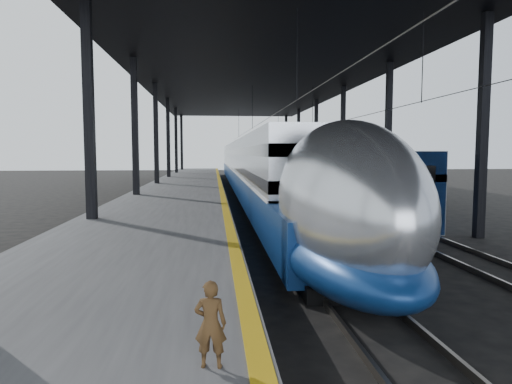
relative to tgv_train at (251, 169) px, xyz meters
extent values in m
plane|color=black|center=(-2.00, -26.12, -2.08)|extent=(160.00, 160.00, 0.00)
cube|color=#4C4C4F|center=(-5.50, -6.12, -1.58)|extent=(6.00, 80.00, 1.00)
cube|color=gold|center=(-2.70, -6.12, -1.07)|extent=(0.30, 80.00, 0.01)
cube|color=slate|center=(-0.72, -6.12, -2.00)|extent=(0.08, 80.00, 0.16)
cube|color=slate|center=(0.72, -6.12, -2.00)|extent=(0.08, 80.00, 0.16)
cube|color=slate|center=(4.28, -6.12, -2.00)|extent=(0.08, 80.00, 0.16)
cube|color=slate|center=(5.72, -6.12, -2.00)|extent=(0.08, 80.00, 0.16)
cube|color=black|center=(-7.80, -21.12, 2.42)|extent=(0.35, 0.35, 9.00)
cube|color=black|center=(7.60, -21.12, 2.42)|extent=(0.35, 0.35, 9.00)
cube|color=black|center=(-7.80, -11.12, 2.42)|extent=(0.35, 0.35, 9.00)
cube|color=black|center=(7.60, -11.12, 2.42)|extent=(0.35, 0.35, 9.00)
cube|color=black|center=(-7.80, -1.12, 2.42)|extent=(0.35, 0.35, 9.00)
cube|color=black|center=(7.60, -1.12, 2.42)|extent=(0.35, 0.35, 9.00)
cube|color=black|center=(-7.80, 8.88, 2.42)|extent=(0.35, 0.35, 9.00)
cube|color=black|center=(7.60, 8.88, 2.42)|extent=(0.35, 0.35, 9.00)
cube|color=black|center=(-7.80, 18.88, 2.42)|extent=(0.35, 0.35, 9.00)
cube|color=black|center=(7.60, 18.88, 2.42)|extent=(0.35, 0.35, 9.00)
cube|color=black|center=(-7.80, 28.88, 2.42)|extent=(0.35, 0.35, 9.00)
cube|color=black|center=(7.60, 28.88, 2.42)|extent=(0.35, 0.35, 9.00)
cube|color=black|center=(-0.10, -6.12, 7.17)|extent=(18.00, 75.00, 0.45)
cylinder|color=slate|center=(0.00, -6.12, 3.42)|extent=(0.03, 74.00, 0.03)
cylinder|color=slate|center=(5.00, -6.12, 3.42)|extent=(0.03, 74.00, 0.03)
cube|color=silver|center=(0.00, 4.02, 0.30)|extent=(2.99, 57.00, 4.13)
cube|color=navy|center=(0.00, 2.52, -0.99)|extent=(3.08, 62.00, 1.60)
cube|color=silver|center=(0.00, 4.02, -0.17)|extent=(3.10, 57.00, 0.10)
cube|color=black|center=(0.00, 4.02, 1.49)|extent=(3.03, 57.00, 0.43)
cube|color=black|center=(0.00, 4.02, 0.30)|extent=(3.03, 57.00, 0.43)
ellipsoid|color=silver|center=(0.00, -27.48, 0.14)|extent=(2.99, 8.40, 4.13)
ellipsoid|color=navy|center=(0.00, -27.48, -1.04)|extent=(3.08, 8.40, 1.75)
ellipsoid|color=black|center=(0.00, -30.08, 0.97)|extent=(1.55, 2.20, 0.93)
cube|color=black|center=(0.00, -27.48, -1.88)|extent=(2.27, 2.60, 0.40)
cube|color=black|center=(0.00, -5.48, -1.88)|extent=(2.27, 2.60, 0.40)
cube|color=navy|center=(5.00, -11.91, -0.27)|extent=(2.53, 18.00, 3.44)
cube|color=gray|center=(5.00, -20.31, -0.27)|extent=(2.58, 1.20, 3.48)
cube|color=black|center=(5.00, -20.93, 0.50)|extent=(1.54, 0.06, 0.77)
cube|color=#9C0C14|center=(5.00, -20.93, -0.67)|extent=(1.09, 0.06, 0.50)
cube|color=gray|center=(5.00, 7.09, -0.27)|extent=(2.53, 18.00, 3.44)
cube|color=gray|center=(5.00, 26.09, -0.27)|extent=(2.53, 18.00, 3.44)
cube|color=black|center=(5.00, -17.91, -1.90)|extent=(1.99, 2.40, 0.36)
cube|color=black|center=(5.00, 4.09, -1.90)|extent=(1.99, 2.40, 0.36)
imported|color=#493018|center=(-3.27, -33.56, -0.56)|extent=(0.40, 0.29, 1.03)
camera|label=1|loc=(-3.23, -38.69, 1.41)|focal=32.00mm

